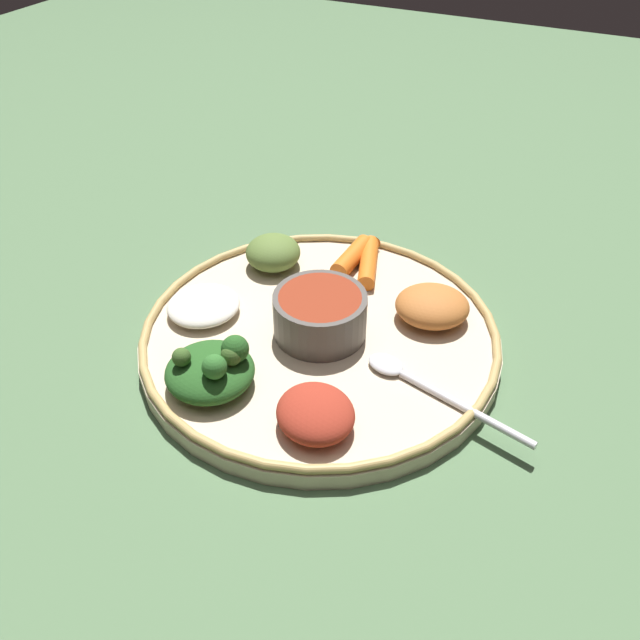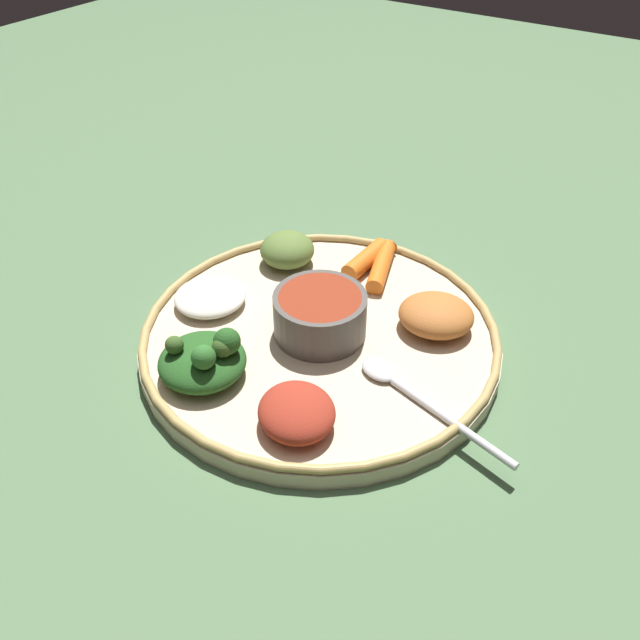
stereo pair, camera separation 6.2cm
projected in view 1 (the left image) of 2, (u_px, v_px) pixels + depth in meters
The scene contains 12 objects.
ground_plane at pixel (320, 345), 0.64m from camera, with size 2.40×2.40×0.00m, color #4C6B47.
platter at pixel (320, 339), 0.63m from camera, with size 0.34×0.34×0.02m, color #C6B293.
platter_rim at pixel (320, 330), 0.63m from camera, with size 0.34×0.34×0.01m, color tan.
center_bowl at pixel (320, 313), 0.61m from camera, with size 0.09×0.09×0.04m.
spoon at pixel (421, 383), 0.57m from camera, with size 0.16×0.05×0.01m.
greens_pile at pixel (212, 369), 0.56m from camera, with size 0.11×0.11×0.05m.
carrot_near_spoon at pixel (371, 260), 0.71m from camera, with size 0.05×0.10×0.02m.
carrot_outer at pixel (355, 254), 0.72m from camera, with size 0.02×0.08×0.02m.
mound_rice_white at pixel (203, 305), 0.65m from camera, with size 0.07×0.07×0.02m, color silver.
mound_chickpea at pixel (432, 306), 0.64m from camera, with size 0.07×0.06×0.03m, color #B2662D.
mound_beet at pixel (316, 413), 0.53m from camera, with size 0.07×0.06×0.03m, color maroon.
mound_collards at pixel (273, 253), 0.71m from camera, with size 0.06×0.06×0.03m, color #567033.
Camera 1 is at (-0.21, 0.43, 0.42)m, focal length 37.21 mm.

